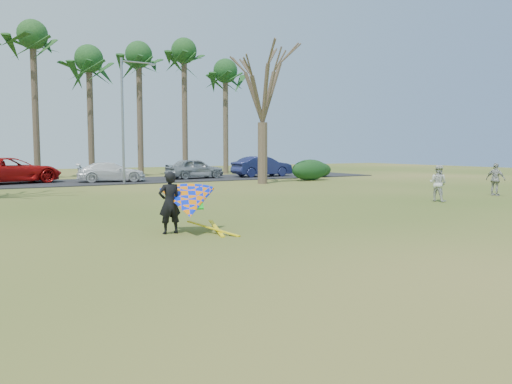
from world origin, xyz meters
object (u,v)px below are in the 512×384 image
car_5 (262,166)px  kite_flyer (187,203)px  car_3 (111,172)px  car_2 (12,171)px  car_4 (195,168)px  pedestrian_a (438,183)px  streetlight (125,114)px  bare_tree_right (263,82)px  pedestrian_b (496,179)px

car_5 → kite_flyer: (-15.65, -21.71, -0.02)m
car_3 → car_5: bearing=-77.4°
car_5 → kite_flyer: bearing=143.8°
car_2 → kite_flyer: bearing=170.3°
kite_flyer → car_2: bearing=95.8°
car_4 → car_5: size_ratio=0.90×
pedestrian_a → streetlight: bearing=11.8°
car_4 → pedestrian_a: pedestrian_a is taller
car_3 → car_5: car_5 is taller
car_3 → pedestrian_a: bearing=-143.3°
bare_tree_right → car_2: (-14.16, 7.68, -5.68)m
pedestrian_a → kite_flyer: size_ratio=0.67×
car_2 → car_3: car_2 is taller
bare_tree_right → kite_flyer: size_ratio=3.86×
car_2 → car_4: car_2 is taller
streetlight → pedestrian_b: 21.83m
car_4 → car_5: 5.74m
car_2 → car_3: (5.93, -1.48, -0.18)m
car_5 → kite_flyer: size_ratio=2.05×
streetlight → car_2: 8.14m
car_2 → pedestrian_b: 28.44m
bare_tree_right → pedestrian_b: 15.17m
pedestrian_a → bare_tree_right: bearing=-11.3°
streetlight → car_2: streetlight is taller
kite_flyer → car_4: bearing=65.8°
car_2 → car_3: size_ratio=1.33×
car_5 → streetlight: bearing=100.8°
car_2 → bare_tree_right: bearing=-134.0°
bare_tree_right → pedestrian_a: (0.76, -13.34, -5.77)m
bare_tree_right → pedestrian_b: size_ratio=5.76×
bare_tree_right → car_2: 17.08m
streetlight → car_5: (11.68, 2.33, -3.60)m
car_5 → pedestrian_b: car_5 is taller
bare_tree_right → car_4: 9.02m
car_3 → car_2: bearing=88.0°
pedestrian_b → pedestrian_a: bearing=87.4°
car_3 → kite_flyer: (-3.58, -21.57, 0.13)m
car_4 → pedestrian_b: (7.30, -19.63, -0.01)m
kite_flyer → car_5: bearing=54.2°
pedestrian_b → kite_flyer: size_ratio=0.67×
car_5 → bare_tree_right: bearing=148.3°
bare_tree_right → streetlight: 9.05m
bare_tree_right → car_4: bearing=105.8°
bare_tree_right → pedestrian_a: size_ratio=5.78×
bare_tree_right → car_2: bearing=151.5°
car_2 → kite_flyer: size_ratio=2.50×
kite_flyer → streetlight: bearing=78.4°
bare_tree_right → streetlight: bearing=153.0°
bare_tree_right → pedestrian_b: (5.41, -12.95, -5.77)m
streetlight → car_5: bearing=11.3°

